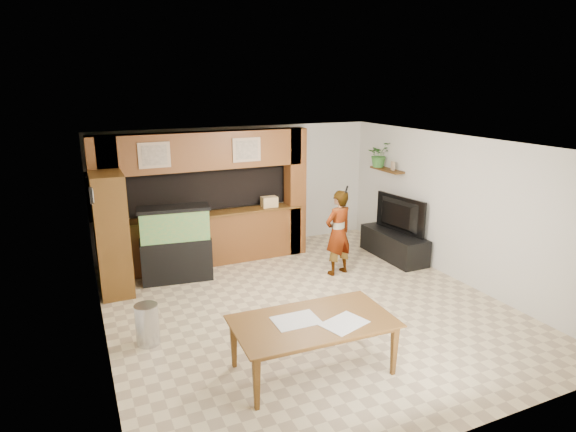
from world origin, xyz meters
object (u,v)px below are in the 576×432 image
aquarium (176,245)px  dining_table (314,347)px  person (338,233)px  television (396,215)px  pantry_cabinet (112,234)px

aquarium → dining_table: 3.74m
aquarium → dining_table: bearing=-68.3°
aquarium → person: 2.95m
television → person: (-1.49, -0.28, -0.10)m
aquarium → dining_table: size_ratio=0.70×
pantry_cabinet → dining_table: 4.09m
aquarium → dining_table: aquarium is taller
television → dining_table: (-3.36, -2.96, -0.56)m
pantry_cabinet → person: pantry_cabinet is taller
television → dining_table: television is taller
pantry_cabinet → aquarium: pantry_cabinet is taller
person → dining_table: person is taller
aquarium → person: bearing=-11.2°
person → pantry_cabinet: bearing=-24.9°
television → dining_table: bearing=122.6°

